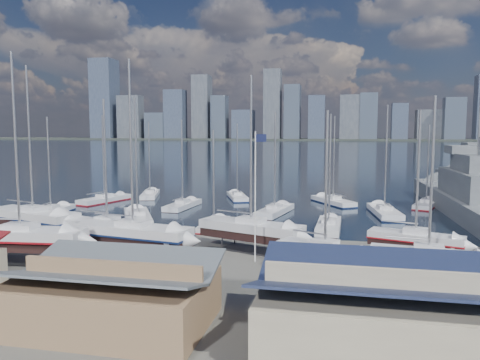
% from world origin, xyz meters
% --- Properties ---
extents(ground, '(1400.00, 1400.00, 0.00)m').
position_xyz_m(ground, '(0.00, -10.00, 0.00)').
color(ground, '#605E59').
rests_on(ground, ground).
extents(water, '(1400.00, 600.00, 0.40)m').
position_xyz_m(water, '(0.00, 300.00, -0.15)').
color(water, '#1A273D').
rests_on(water, ground).
extents(far_shore, '(1400.00, 80.00, 2.20)m').
position_xyz_m(far_shore, '(0.00, 560.00, 1.10)').
color(far_shore, '#2D332D').
rests_on(far_shore, ground).
extents(skyline, '(639.14, 43.80, 107.69)m').
position_xyz_m(skyline, '(-7.83, 553.76, 39.09)').
color(skyline, '#475166').
rests_on(skyline, far_shore).
extents(shed_grey, '(12.60, 8.40, 4.17)m').
position_xyz_m(shed_grey, '(0.00, -26.00, 2.15)').
color(shed_grey, '#8C6B4C').
rests_on(shed_grey, ground).
extents(shed_blue, '(13.65, 9.45, 4.71)m').
position_xyz_m(shed_blue, '(16.00, -26.00, 2.42)').
color(shed_blue, '#BFB293').
rests_on(shed_blue, ground).
extents(sailboat_cradle_0, '(12.52, 6.83, 19.23)m').
position_xyz_m(sailboat_cradle_0, '(-20.19, -5.67, 2.24)').
color(sailboat_cradle_0, '#2D2D33').
rests_on(sailboat_cradle_0, ground).
extents(sailboat_cradle_1, '(12.21, 4.46, 19.06)m').
position_xyz_m(sailboat_cradle_1, '(-14.93, -14.80, 2.23)').
color(sailboat_cradle_1, '#2D2D33').
rests_on(sailboat_cradle_1, ground).
extents(sailboat_cradle_2, '(9.68, 4.63, 15.29)m').
position_xyz_m(sailboat_cradle_2, '(-9.87, -7.88, 2.04)').
color(sailboat_cradle_2, '#2D2D33').
rests_on(sailboat_cradle_2, ground).
extents(sailboat_cradle_3, '(12.08, 5.21, 18.69)m').
position_xyz_m(sailboat_cradle_3, '(-5.53, -11.00, 2.21)').
color(sailboat_cradle_3, '#2D2D33').
rests_on(sailboat_cradle_3, ground).
extents(sailboat_cradle_4, '(11.16, 6.43, 17.47)m').
position_xyz_m(sailboat_cradle_4, '(5.10, -6.42, 2.15)').
color(sailboat_cradle_4, '#2D2D33').
rests_on(sailboat_cradle_4, ground).
extents(sailboat_cradle_5, '(8.56, 5.77, 13.73)m').
position_xyz_m(sailboat_cradle_5, '(12.64, -12.99, 1.95)').
color(sailboat_cradle_5, '#2D2D33').
rests_on(sailboat_cradle_5, ground).
extents(sailboat_cradle_6, '(8.86, 5.04, 13.97)m').
position_xyz_m(sailboat_cradle_6, '(20.80, -6.58, 1.97)').
color(sailboat_cradle_6, '#2D2D33').
rests_on(sailboat_cradle_6, ground).
extents(sailboat_cradle_7, '(9.24, 3.78, 14.74)m').
position_xyz_m(sailboat_cradle_7, '(20.72, -13.50, 2.01)').
color(sailboat_cradle_7, '#2D2D33').
rests_on(sailboat_cradle_7, ground).
extents(sailboat_moored_0, '(3.59, 10.03, 14.69)m').
position_xyz_m(sailboat_moored_0, '(-26.85, 7.47, 0.31)').
color(sailboat_moored_0, black).
rests_on(sailboat_moored_0, water).
extents(sailboat_moored_1, '(5.79, 10.62, 15.30)m').
position_xyz_m(sailboat_moored_1, '(-25.06, 19.93, 0.31)').
color(sailboat_moored_1, black).
rests_on(sailboat_moored_1, water).
extents(sailboat_moored_2, '(5.27, 9.87, 14.35)m').
position_xyz_m(sailboat_moored_2, '(-20.00, 27.40, 0.32)').
color(sailboat_moored_2, black).
rests_on(sailboat_moored_2, water).
extents(sailboat_moored_3, '(8.16, 11.60, 17.09)m').
position_xyz_m(sailboat_moored_3, '(-12.55, 5.50, 0.31)').
color(sailboat_moored_3, black).
rests_on(sailboat_moored_3, water).
extents(sailboat_moored_4, '(3.47, 9.74, 14.41)m').
position_xyz_m(sailboat_moored_4, '(-10.13, 16.91, 0.32)').
color(sailboat_moored_4, black).
rests_on(sailboat_moored_4, water).
extents(sailboat_moored_5, '(5.75, 9.65, 13.95)m').
position_xyz_m(sailboat_moored_5, '(-3.85, 28.17, 0.31)').
color(sailboat_moored_5, black).
rests_on(sailboat_moored_5, water).
extents(sailboat_moored_6, '(2.55, 8.57, 12.75)m').
position_xyz_m(sailboat_moored_6, '(-1.47, 3.57, 0.31)').
color(sailboat_moored_6, black).
rests_on(sailboat_moored_6, water).
extents(sailboat_moored_7, '(4.79, 10.55, 15.39)m').
position_xyz_m(sailboat_moored_7, '(4.66, 14.64, 0.32)').
color(sailboat_moored_7, black).
rests_on(sailboat_moored_7, water).
extents(sailboat_moored_8, '(7.75, 10.10, 15.14)m').
position_xyz_m(sailboat_moored_8, '(12.82, 25.98, 0.31)').
color(sailboat_moored_8, black).
rests_on(sailboat_moored_8, water).
extents(sailboat_moored_9, '(3.01, 9.84, 14.74)m').
position_xyz_m(sailboat_moored_9, '(12.58, 5.28, 0.32)').
color(sailboat_moored_9, black).
rests_on(sailboat_moored_9, water).
extents(sailboat_moored_10, '(4.43, 11.30, 16.44)m').
position_xyz_m(sailboat_moored_10, '(20.15, 16.95, 0.31)').
color(sailboat_moored_10, black).
rests_on(sailboat_moored_10, water).
extents(sailboat_moored_11, '(5.50, 9.47, 13.67)m').
position_xyz_m(sailboat_moored_11, '(27.34, 25.97, 0.31)').
color(sailboat_moored_11, black).
rests_on(sailboat_moored_11, water).
extents(naval_ship_east, '(9.15, 50.38, 18.52)m').
position_xyz_m(naval_ship_east, '(32.72, 19.30, 1.67)').
color(naval_ship_east, slate).
rests_on(naval_ship_east, water).
extents(car_a, '(2.89, 4.64, 1.47)m').
position_xyz_m(car_a, '(-6.49, -17.97, 0.74)').
color(car_a, gray).
rests_on(car_a, ground).
extents(car_b, '(4.20, 2.01, 1.33)m').
position_xyz_m(car_b, '(-9.33, -18.48, 0.66)').
color(car_b, gray).
rests_on(car_b, ground).
extents(car_c, '(2.86, 4.88, 1.27)m').
position_xyz_m(car_c, '(-1.71, -18.50, 0.64)').
color(car_c, gray).
rests_on(car_c, ground).
extents(car_d, '(2.52, 5.19, 1.46)m').
position_xyz_m(car_d, '(11.99, -20.02, 0.73)').
color(car_d, gray).
rests_on(car_d, ground).
extents(flagpole, '(1.06, 0.12, 12.02)m').
position_xyz_m(flagpole, '(6.32, -10.36, 6.92)').
color(flagpole, white).
rests_on(flagpole, ground).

